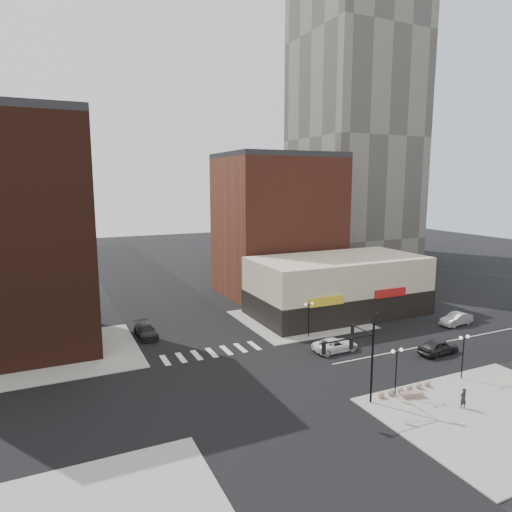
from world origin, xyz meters
TOP-DOWN VIEW (x-y plane):
  - ground at (0.00, 0.00)m, footprint 240.00×240.00m
  - road_ew at (0.00, 0.00)m, footprint 200.00×14.00m
  - road_ns at (0.00, 0.00)m, footprint 14.00×200.00m
  - sidewalk_nw at (-14.50, 14.50)m, footprint 15.00×15.00m
  - sidewalk_ne at (14.50, 14.50)m, footprint 15.00×15.00m
  - sidewalk_se at (16.00, -14.00)m, footprint 18.00×14.00m
  - building_nw at (-19.00, 18.50)m, footprint 16.00×15.00m
  - building_ne_midrise at (19.00, 29.50)m, footprint 18.00×15.00m
  - tower_near at (40.00, 38.00)m, footprint 20.00×20.00m
  - tower_far at (60.00, 56.00)m, footprint 18.00×18.00m
  - building_ne_row at (21.00, 15.00)m, footprint 24.20×12.20m
  - traffic_signal at (7.24, -7.83)m, footprint 5.59×3.09m
  - street_lamp_se_a at (11.00, -8.00)m, footprint 1.22×0.32m
  - street_lamp_se_b at (19.00, -8.00)m, footprint 1.22×0.32m
  - street_lamp_ne at (12.00, 8.00)m, footprint 1.22×0.32m
  - bollard_row at (12.13, -8.00)m, footprint 5.82×0.57m
  - white_suv at (12.37, 2.97)m, footprint 5.24×2.55m
  - dark_sedan_east at (21.90, -2.44)m, footprint 4.95×2.27m
  - silver_sedan at (31.87, 4.08)m, footprint 4.95×2.14m
  - dark_sedan_north at (-5.52, 16.41)m, footprint 2.31×5.26m
  - pedestrian at (14.36, -12.18)m, footprint 0.64×0.43m
  - stone_bench at (11.96, -9.00)m, footprint 2.05×1.09m

SIDE VIEW (x-z plane):
  - ground at x=0.00m, z-range 0.00..0.00m
  - road_ew at x=0.00m, z-range 0.00..0.02m
  - road_ns at x=0.00m, z-range 0.00..0.02m
  - sidewalk_nw at x=-14.50m, z-range 0.00..0.12m
  - sidewalk_ne at x=14.50m, z-range 0.00..0.12m
  - sidewalk_se at x=16.00m, z-range 0.00..0.12m
  - stone_bench at x=11.96m, z-range 0.14..0.59m
  - bollard_row at x=12.13m, z-range 0.12..0.69m
  - white_suv at x=12.37m, z-range 0.00..1.44m
  - dark_sedan_north at x=-5.52m, z-range 0.00..1.50m
  - silver_sedan at x=31.87m, z-range 0.00..1.58m
  - dark_sedan_east at x=21.90m, z-range 0.00..1.64m
  - pedestrian at x=14.36m, z-range 0.12..1.83m
  - street_lamp_se_a at x=11.00m, z-range 1.21..5.37m
  - street_lamp_se_b at x=19.00m, z-range 1.21..5.37m
  - street_lamp_ne at x=12.00m, z-range 1.21..5.37m
  - building_ne_row at x=21.00m, z-range -0.70..7.30m
  - traffic_signal at x=7.24m, z-range 1.07..8.85m
  - building_ne_midrise at x=19.00m, z-range 0.00..22.00m
  - building_nw at x=-19.00m, z-range 0.00..25.00m
  - tower_far at x=60.00m, z-range 0.00..82.00m
  - tower_near at x=40.00m, z-range 0.00..90.00m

